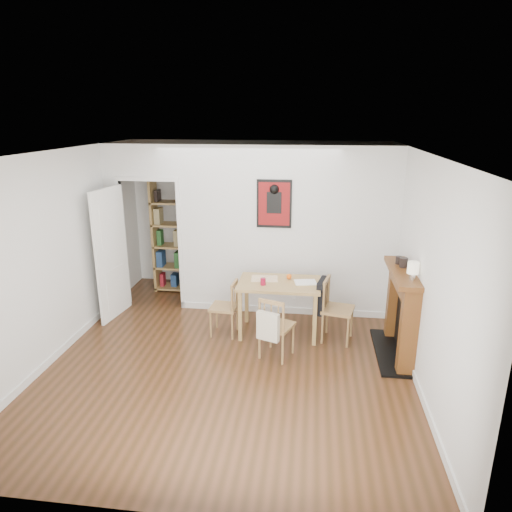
# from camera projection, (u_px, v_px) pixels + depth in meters

# --- Properties ---
(ground) EXTENTS (5.20, 5.20, 0.00)m
(ground) POSITION_uv_depth(u_px,v_px,m) (234.00, 352.00, 6.04)
(ground) COLOR #512E1A
(ground) RESTS_ON ground
(room_shell) EXTENTS (5.20, 5.20, 5.20)m
(room_shell) POSITION_uv_depth(u_px,v_px,m) (254.00, 233.00, 6.92)
(room_shell) COLOR silver
(room_shell) RESTS_ON ground
(dining_table) EXTENTS (1.14, 0.73, 0.78)m
(dining_table) POSITION_uv_depth(u_px,v_px,m) (279.00, 288.00, 6.39)
(dining_table) COLOR #AA824F
(dining_table) RESTS_ON ground
(chair_left) EXTENTS (0.43, 0.43, 0.81)m
(chair_left) POSITION_uv_depth(u_px,v_px,m) (224.00, 308.00, 6.44)
(chair_left) COLOR #9A6D48
(chair_left) RESTS_ON ground
(chair_right) EXTENTS (0.58, 0.53, 0.90)m
(chair_right) POSITION_uv_depth(u_px,v_px,m) (337.00, 309.00, 6.25)
(chair_right) COLOR #9A6D48
(chair_right) RESTS_ON ground
(chair_front) EXTENTS (0.54, 0.57, 0.84)m
(chair_front) POSITION_uv_depth(u_px,v_px,m) (276.00, 326.00, 5.82)
(chair_front) COLOR #9A6D48
(chair_front) RESTS_ON ground
(bookshelf) EXTENTS (0.86, 0.34, 2.03)m
(bookshelf) POSITION_uv_depth(u_px,v_px,m) (178.00, 235.00, 7.93)
(bookshelf) COLOR #AA824F
(bookshelf) RESTS_ON ground
(fireplace) EXTENTS (0.45, 1.25, 1.16)m
(fireplace) POSITION_uv_depth(u_px,v_px,m) (402.00, 310.00, 5.84)
(fireplace) COLOR #612F17
(fireplace) RESTS_ON ground
(red_glass) EXTENTS (0.07, 0.07, 0.10)m
(red_glass) POSITION_uv_depth(u_px,v_px,m) (263.00, 282.00, 6.24)
(red_glass) COLOR maroon
(red_glass) RESTS_ON dining_table
(orange_fruit) EXTENTS (0.07, 0.07, 0.07)m
(orange_fruit) POSITION_uv_depth(u_px,v_px,m) (289.00, 277.00, 6.47)
(orange_fruit) COLOR #F25B0C
(orange_fruit) RESTS_ON dining_table
(placemat) EXTENTS (0.40, 0.32, 0.00)m
(placemat) POSITION_uv_depth(u_px,v_px,m) (265.00, 279.00, 6.49)
(placemat) COLOR beige
(placemat) RESTS_ON dining_table
(notebook) EXTENTS (0.33, 0.27, 0.01)m
(notebook) POSITION_uv_depth(u_px,v_px,m) (305.00, 282.00, 6.33)
(notebook) COLOR white
(notebook) RESTS_ON dining_table
(mantel_lamp) EXTENTS (0.14, 0.14, 0.22)m
(mantel_lamp) POSITION_uv_depth(u_px,v_px,m) (413.00, 269.00, 5.31)
(mantel_lamp) COLOR silver
(mantel_lamp) RESTS_ON fireplace
(ceramic_jar_a) EXTENTS (0.10, 0.10, 0.12)m
(ceramic_jar_a) POSITION_uv_depth(u_px,v_px,m) (404.00, 263.00, 5.77)
(ceramic_jar_a) COLOR black
(ceramic_jar_a) RESTS_ON fireplace
(ceramic_jar_b) EXTENTS (0.08, 0.08, 0.10)m
(ceramic_jar_b) POSITION_uv_depth(u_px,v_px,m) (399.00, 260.00, 5.90)
(ceramic_jar_b) COLOR black
(ceramic_jar_b) RESTS_ON fireplace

